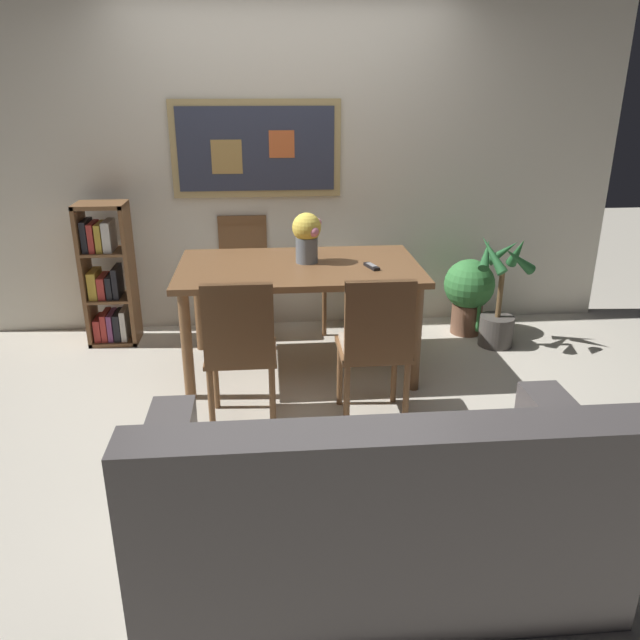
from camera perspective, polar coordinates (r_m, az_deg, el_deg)
ground_plane at (r=3.98m, az=-1.86°, el=-7.37°), size 12.00×12.00×0.00m
wall_back_with_painting at (r=4.96m, az=-3.06°, el=14.17°), size 5.20×0.14×2.60m
dining_table at (r=4.18m, az=-1.93°, el=3.88°), size 1.60×0.95×0.75m
dining_chair_near_right at (r=3.51m, az=5.11°, el=-1.75°), size 0.40×0.41×0.91m
dining_chair_far_left at (r=4.97m, az=-7.02°, el=5.03°), size 0.40×0.41×0.91m
dining_chair_near_left at (r=3.48m, az=-7.33°, el=-2.06°), size 0.40×0.41×0.91m
dining_chair_far_right at (r=5.04m, az=2.07°, el=5.41°), size 0.40×0.41×0.91m
leather_couch at (r=2.56m, az=5.11°, el=-17.14°), size 1.80×0.84×0.84m
bookshelf at (r=4.95m, az=-18.87°, el=3.54°), size 0.36×0.28×1.07m
potted_ivy at (r=5.04m, az=13.46°, el=2.59°), size 0.39×0.39×0.62m
potted_palm at (r=4.84m, az=16.04°, el=1.44°), size 0.42×0.42×0.87m
flower_vase at (r=4.17m, az=-1.21°, el=7.81°), size 0.20×0.20×0.34m
tv_remote at (r=4.09m, az=4.74°, el=4.92°), size 0.09×0.16×0.02m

